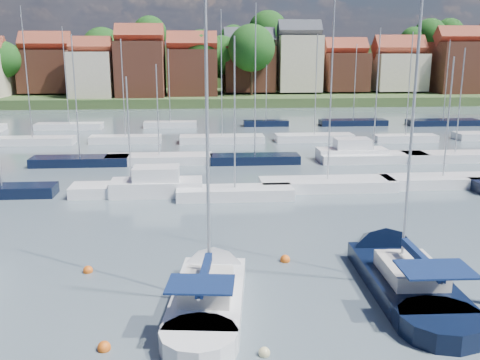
{
  "coord_description": "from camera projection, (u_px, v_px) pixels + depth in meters",
  "views": [
    {
      "loc": [
        -2.01,
        -20.28,
        10.96
      ],
      "look_at": [
        0.67,
        14.0,
        2.55
      ],
      "focal_mm": 40.0,
      "sensor_mm": 36.0,
      "label": 1
    }
  ],
  "objects": [
    {
      "name": "ground",
      "position": [
        217.0,
        148.0,
        61.13
      ],
      "size": [
        260.0,
        260.0,
        0.0
      ],
      "primitive_type": "plane",
      "color": "#44545D",
      "rests_on": "ground"
    },
    {
      "name": "sailboat_centre",
      "position": [
        211.0,
        286.0,
        24.59
      ],
      "size": [
        4.3,
        11.55,
        15.34
      ],
      "rotation": [
        0.0,
        0.0,
        1.45
      ],
      "color": "white",
      "rests_on": "ground"
    },
    {
      "name": "sailboat_navy",
      "position": [
        393.0,
        267.0,
        26.75
      ],
      "size": [
        3.78,
        12.99,
        17.8
      ],
      "rotation": [
        0.0,
        0.0,
        1.54
      ],
      "color": "black",
      "rests_on": "ground"
    },
    {
      "name": "buoy_c",
      "position": [
        104.0,
        350.0,
        20.03
      ],
      "size": [
        0.51,
        0.51,
        0.51
      ],
      "primitive_type": "sphere",
      "color": "#D85914",
      "rests_on": "ground"
    },
    {
      "name": "buoy_d",
      "position": [
        264.0,
        355.0,
        19.68
      ],
      "size": [
        0.44,
        0.44,
        0.44
      ],
      "primitive_type": "sphere",
      "color": "beige",
      "rests_on": "ground"
    },
    {
      "name": "buoy_e",
      "position": [
        285.0,
        261.0,
        28.4
      ],
      "size": [
        0.53,
        0.53,
        0.53
      ],
      "primitive_type": "sphere",
      "color": "#D85914",
      "rests_on": "ground"
    },
    {
      "name": "buoy_f",
      "position": [
        428.0,
        317.0,
        22.46
      ],
      "size": [
        0.5,
        0.5,
        0.5
      ],
      "primitive_type": "sphere",
      "color": "beige",
      "rests_on": "ground"
    },
    {
      "name": "buoy_h",
      "position": [
        88.0,
        272.0,
        27.01
      ],
      "size": [
        0.49,
        0.49,
        0.49
      ],
      "primitive_type": "sphere",
      "color": "#D85914",
      "rests_on": "ground"
    },
    {
      "name": "marina_field",
      "position": [
        236.0,
        152.0,
        56.47
      ],
      "size": [
        79.62,
        41.41,
        15.93
      ],
      "color": "white",
      "rests_on": "ground"
    },
    {
      "name": "far_shore_town",
      "position": [
        213.0,
        73.0,
        149.95
      ],
      "size": [
        212.46,
        90.0,
        22.27
      ],
      "color": "#47592C",
      "rests_on": "ground"
    }
  ]
}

